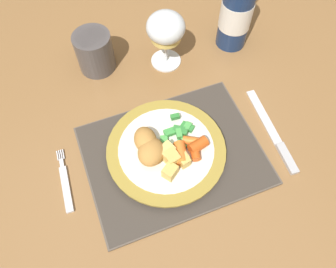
# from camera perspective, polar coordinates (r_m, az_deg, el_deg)

# --- Properties ---
(ground_plane) EXTENTS (6.00, 6.00, 0.00)m
(ground_plane) POSITION_cam_1_polar(r_m,az_deg,el_deg) (1.40, -1.15, -12.85)
(ground_plane) COLOR brown
(dining_table) EXTENTS (1.39, 1.03, 0.74)m
(dining_table) POSITION_cam_1_polar(r_m,az_deg,el_deg) (0.80, -1.98, 1.47)
(dining_table) COLOR olive
(dining_table) RESTS_ON ground
(placemat) EXTENTS (0.35, 0.27, 0.01)m
(placemat) POSITION_cam_1_polar(r_m,az_deg,el_deg) (0.67, 0.93, -3.66)
(placemat) COLOR brown
(placemat) RESTS_ON dining_table
(dinner_plate) EXTENTS (0.24, 0.24, 0.02)m
(dinner_plate) POSITION_cam_1_polar(r_m,az_deg,el_deg) (0.66, -0.32, -2.88)
(dinner_plate) COLOR white
(dinner_plate) RESTS_ON placemat
(breaded_croquettes) EXTENTS (0.08, 0.10, 0.04)m
(breaded_croquettes) POSITION_cam_1_polar(r_m,az_deg,el_deg) (0.63, -3.41, -2.18)
(breaded_croquettes) COLOR #B77F3D
(breaded_croquettes) RESTS_ON dinner_plate
(green_beans_pile) EXTENTS (0.08, 0.08, 0.02)m
(green_beans_pile) POSITION_cam_1_polar(r_m,az_deg,el_deg) (0.66, 1.83, 0.24)
(green_beans_pile) COLOR #338438
(green_beans_pile) RESTS_ON dinner_plate
(glazed_carrots) EXTENTS (0.07, 0.06, 0.02)m
(glazed_carrots) POSITION_cam_1_polar(r_m,az_deg,el_deg) (0.64, 4.02, -2.49)
(glazed_carrots) COLOR orange
(glazed_carrots) RESTS_ON dinner_plate
(fork) EXTENTS (0.02, 0.14, 0.01)m
(fork) POSITION_cam_1_polar(r_m,az_deg,el_deg) (0.67, -17.42, -8.35)
(fork) COLOR silver
(fork) RESTS_ON dining_table
(table_knife) EXTENTS (0.03, 0.21, 0.01)m
(table_knife) POSITION_cam_1_polar(r_m,az_deg,el_deg) (0.72, 18.15, -0.48)
(table_knife) COLOR silver
(table_knife) RESTS_ON dining_table
(wine_glass) EXTENTS (0.09, 0.09, 0.14)m
(wine_glass) POSITION_cam_1_polar(r_m,az_deg,el_deg) (0.75, -0.39, 17.69)
(wine_glass) COLOR silver
(wine_glass) RESTS_ON dining_table
(bottle) EXTENTS (0.08, 0.08, 0.28)m
(bottle) POSITION_cam_1_polar(r_m,az_deg,el_deg) (0.80, 12.11, 21.20)
(bottle) COLOR navy
(bottle) RESTS_ON dining_table
(roast_potatoes) EXTENTS (0.06, 0.07, 0.03)m
(roast_potatoes) POSITION_cam_1_polar(r_m,az_deg,el_deg) (0.62, 0.70, -4.30)
(roast_potatoes) COLOR #DBB256
(roast_potatoes) RESTS_ON dinner_plate
(drinking_cup) EXTENTS (0.09, 0.09, 0.09)m
(drinking_cup) POSITION_cam_1_polar(r_m,az_deg,el_deg) (0.79, -12.67, 13.87)
(drinking_cup) COLOR #4C4747
(drinking_cup) RESTS_ON dining_table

